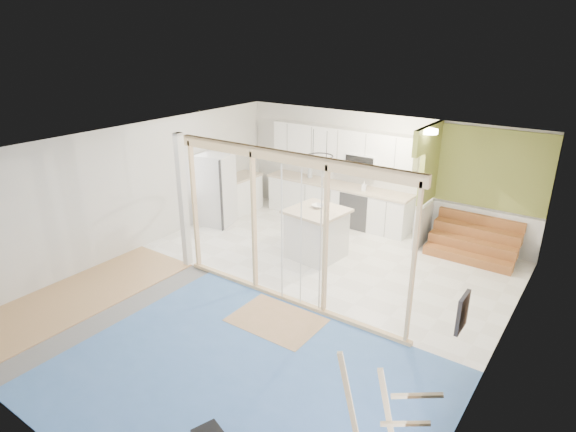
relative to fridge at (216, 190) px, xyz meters
The scene contains 15 objects.
room 3.67m from the fridge, 31.85° to the right, with size 7.01×8.01×2.61m.
floor_overlays 3.77m from the fridge, 30.43° to the right, with size 7.00×8.00×0.03m.
stud_frame 3.50m from the fridge, 34.25° to the right, with size 4.66×0.14×2.60m.
base_cabinets 2.10m from the fridge, 43.98° to the left, with size 4.45×2.24×0.93m.
upper_cabinets 3.10m from the fridge, 39.95° to the left, with size 3.60×0.41×0.85m.
green_partition 5.43m from the fridge, 18.64° to the left, with size 2.25×1.51×2.60m.
pot_rack 3.02m from the fridge, ahead, with size 0.52×0.52×0.72m.
sheathing_panel 7.67m from the fridge, 30.82° to the right, with size 0.02×4.00×2.60m, color tan.
electrical_panel 7.37m from the fridge, 26.99° to the right, with size 0.04×0.30×0.40m, color #393A3E.
ceiling_light 4.93m from the fridge, 13.45° to the left, with size 0.32×0.32×0.08m, color #FFEABF.
fridge is the anchor object (origin of this frame).
island 2.90m from the fridge, ahead, with size 1.15×1.15×1.02m.
bowl 2.83m from the fridge, ahead, with size 0.25×0.25×0.06m, color silver.
soap_bottle_a 2.32m from the fridge, 52.45° to the left, with size 0.13×0.13×0.33m, color #A2AAB5.
soap_bottle_b 3.39m from the fridge, 29.61° to the left, with size 0.10×0.10×0.22m, color white.
Camera 1 is at (4.39, -5.79, 4.28)m, focal length 30.00 mm.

